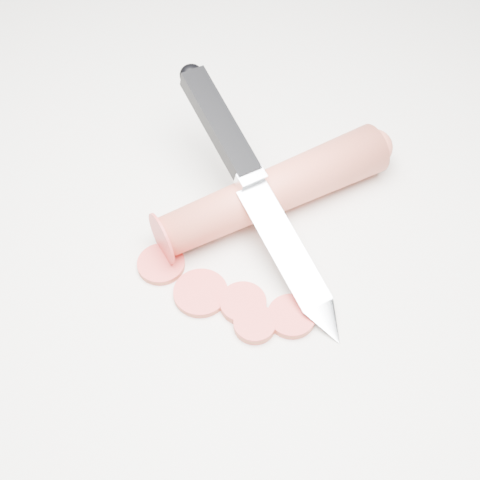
# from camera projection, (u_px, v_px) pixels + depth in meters

# --- Properties ---
(ground) EXTENTS (2.40, 2.40, 0.00)m
(ground) POSITION_uv_depth(u_px,v_px,m) (266.00, 245.00, 0.53)
(ground) COLOR silver
(ground) RESTS_ON ground
(carrot) EXTENTS (0.18, 0.15, 0.04)m
(carrot) POSITION_uv_depth(u_px,v_px,m) (274.00, 191.00, 0.53)
(carrot) COLOR #D0553E
(carrot) RESTS_ON ground
(carrot_slice_0) EXTENTS (0.03, 0.03, 0.01)m
(carrot_slice_0) POSITION_uv_depth(u_px,v_px,m) (255.00, 324.00, 0.48)
(carrot_slice_0) COLOR red
(carrot_slice_0) RESTS_ON ground
(carrot_slice_1) EXTENTS (0.04, 0.04, 0.01)m
(carrot_slice_1) POSITION_uv_depth(u_px,v_px,m) (161.00, 264.00, 0.51)
(carrot_slice_1) COLOR red
(carrot_slice_1) RESTS_ON ground
(carrot_slice_2) EXTENTS (0.04, 0.04, 0.01)m
(carrot_slice_2) POSITION_uv_depth(u_px,v_px,m) (201.00, 293.00, 0.50)
(carrot_slice_2) COLOR red
(carrot_slice_2) RESTS_ON ground
(carrot_slice_3) EXTENTS (0.03, 0.03, 0.01)m
(carrot_slice_3) POSITION_uv_depth(u_px,v_px,m) (243.00, 303.00, 0.49)
(carrot_slice_3) COLOR red
(carrot_slice_3) RESTS_ON ground
(carrot_slice_4) EXTENTS (0.04, 0.04, 0.01)m
(carrot_slice_4) POSITION_uv_depth(u_px,v_px,m) (291.00, 316.00, 0.48)
(carrot_slice_4) COLOR red
(carrot_slice_4) RESTS_ON ground
(kitchen_knife) EXTENTS (0.17, 0.21, 0.08)m
(kitchen_knife) POSITION_uv_depth(u_px,v_px,m) (260.00, 192.00, 0.50)
(kitchen_knife) COLOR silver
(kitchen_knife) RESTS_ON ground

